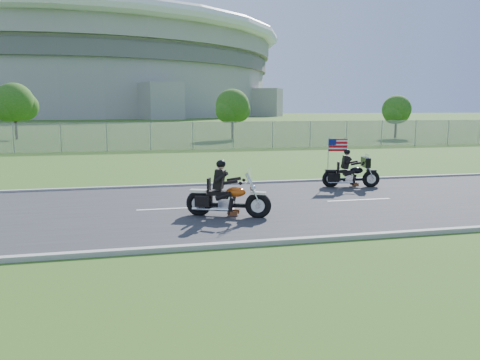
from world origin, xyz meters
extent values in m
plane|color=#2D561B|center=(0.00, 0.00, 0.00)|extent=(420.00, 420.00, 0.00)
cube|color=#28282B|center=(0.00, 0.00, 0.02)|extent=(120.00, 8.00, 0.04)
cube|color=#9E9B93|center=(0.00, 4.05, 0.05)|extent=(120.00, 0.18, 0.12)
cube|color=#9E9B93|center=(0.00, -4.05, 0.05)|extent=(120.00, 0.18, 0.12)
cube|color=gray|center=(-5.00, 20.00, 1.00)|extent=(60.00, 0.03, 2.00)
cylinder|color=#A3A099|center=(-20.00, 170.00, 10.00)|extent=(130.00, 130.00, 20.00)
cylinder|color=#605E5B|center=(-20.00, 170.00, 17.00)|extent=(132.00, 132.00, 4.00)
cylinder|color=#A3A099|center=(-20.00, 170.00, 23.00)|extent=(134.00, 134.00, 6.00)
torus|color=white|center=(-20.00, 170.00, 27.00)|extent=(140.40, 140.40, 4.40)
cylinder|color=#382316|center=(6.00, 30.00, 1.26)|extent=(0.22, 0.22, 2.52)
sphere|color=#1C5015|center=(6.00, 30.00, 3.15)|extent=(3.20, 3.20, 3.20)
sphere|color=#1C5015|center=(6.64, 30.48, 2.79)|extent=(2.40, 2.40, 2.40)
sphere|color=#1C5015|center=(5.44, 29.60, 2.70)|extent=(2.24, 2.24, 2.24)
cylinder|color=#382316|center=(-14.00, 34.00, 1.40)|extent=(0.22, 0.22, 2.80)
sphere|color=#1C5015|center=(-14.00, 34.00, 3.50)|extent=(3.60, 3.60, 3.60)
sphere|color=#1C5015|center=(-13.28, 34.54, 3.10)|extent=(2.70, 2.70, 2.70)
sphere|color=#1C5015|center=(-14.63, 33.55, 3.00)|extent=(2.52, 2.52, 2.52)
cylinder|color=#382316|center=(22.00, 28.00, 1.12)|extent=(0.22, 0.22, 2.24)
sphere|color=#1C5015|center=(22.00, 28.00, 2.80)|extent=(2.80, 2.80, 2.80)
sphere|color=#1C5015|center=(22.56, 28.42, 2.48)|extent=(2.10, 2.10, 2.10)
sphere|color=#1C5015|center=(21.51, 27.65, 2.40)|extent=(1.96, 1.96, 1.96)
torus|color=black|center=(0.16, -1.64, 0.37)|extent=(0.74, 0.44, 0.73)
torus|color=black|center=(-1.39, -1.01, 0.37)|extent=(0.74, 0.44, 0.73)
ellipsoid|color=#BE480D|center=(-0.41, -1.41, 0.73)|extent=(0.63, 0.50, 0.28)
cube|color=black|center=(-0.89, -1.21, 0.69)|extent=(0.61, 0.48, 0.12)
cube|color=black|center=(-0.84, -1.23, 1.07)|extent=(0.37, 0.45, 0.54)
sphere|color=black|center=(-0.80, -1.25, 1.50)|extent=(0.35, 0.35, 0.27)
cube|color=silver|center=(-0.05, -1.56, 1.20)|extent=(0.21, 0.43, 0.39)
torus|color=black|center=(5.62, 2.25, 0.35)|extent=(0.68, 0.30, 0.67)
torus|color=black|center=(4.13, 2.58, 0.35)|extent=(0.68, 0.30, 0.67)
ellipsoid|color=black|center=(5.07, 2.37, 0.67)|extent=(0.55, 0.39, 0.25)
cube|color=black|center=(4.61, 2.47, 0.63)|extent=(0.54, 0.37, 0.11)
cube|color=black|center=(4.65, 2.46, 0.98)|extent=(0.29, 0.40, 0.49)
sphere|color=black|center=(4.70, 2.45, 1.37)|extent=(0.29, 0.29, 0.24)
cube|color=black|center=(5.40, 2.30, 0.98)|extent=(0.35, 0.74, 0.36)
cube|color=#B70C11|center=(4.43, 2.69, 1.61)|extent=(0.71, 0.17, 0.47)
camera|label=1|loc=(-3.06, -13.75, 3.04)|focal=35.00mm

